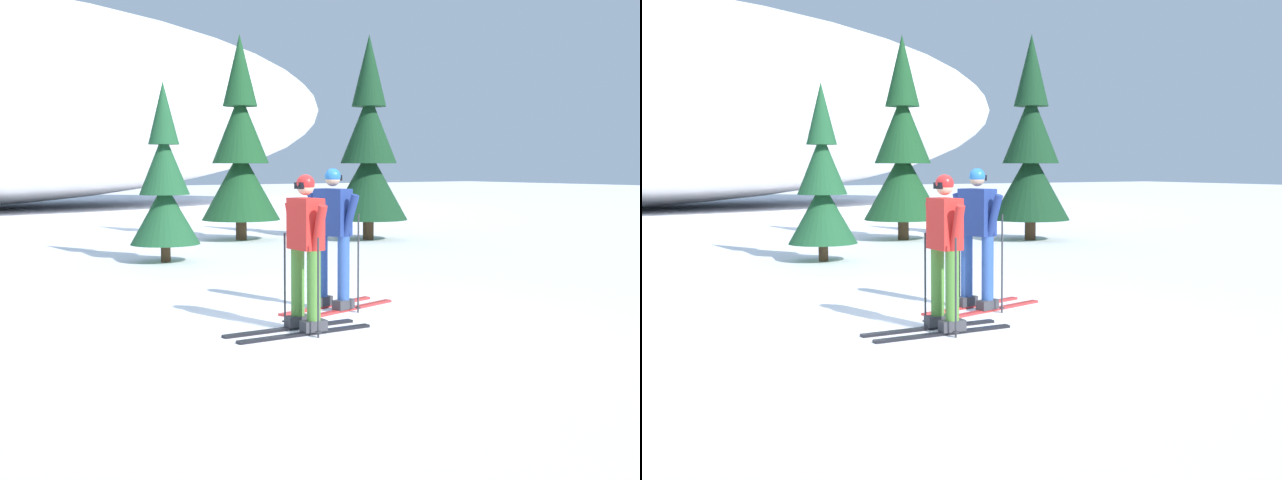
{
  "view_description": "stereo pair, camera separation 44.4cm",
  "coord_description": "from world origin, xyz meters",
  "views": [
    {
      "loc": [
        -4.59,
        -8.01,
        1.82
      ],
      "look_at": [
        0.44,
        -0.25,
        0.95
      ],
      "focal_mm": 44.48,
      "sensor_mm": 36.0,
      "label": 1
    },
    {
      "loc": [
        -4.21,
        -8.25,
        1.82
      ],
      "look_at": [
        0.44,
        -0.25,
        0.95
      ],
      "focal_mm": 44.48,
      "sensor_mm": 36.0,
      "label": 2
    }
  ],
  "objects": [
    {
      "name": "skier_red_jacket",
      "position": [
        -0.05,
        -0.71,
        0.91
      ],
      "size": [
        1.64,
        0.79,
        1.73
      ],
      "color": "black",
      "rests_on": "ground"
    },
    {
      "name": "skier_navy_jacket",
      "position": [
        0.94,
        0.22,
        0.95
      ],
      "size": [
        1.76,
        0.9,
        1.79
      ],
      "color": "red",
      "rests_on": "ground"
    },
    {
      "name": "pine_tree_center_right",
      "position": [
        4.3,
        9.26,
        2.08
      ],
      "size": [
        1.92,
        1.92,
        4.97
      ],
      "color": "#47301E",
      "rests_on": "ground"
    },
    {
      "name": "pine_tree_far_right",
      "position": [
        6.97,
        7.64,
        2.08
      ],
      "size": [
        1.92,
        1.92,
        4.97
      ],
      "color": "#47301E",
      "rests_on": "ground"
    },
    {
      "name": "pine_tree_center",
      "position": [
        1.05,
        6.06,
        1.42
      ],
      "size": [
        1.31,
        1.31,
        3.39
      ],
      "color": "#47301E",
      "rests_on": "ground"
    },
    {
      "name": "ground_plane",
      "position": [
        0.0,
        0.0,
        0.0
      ],
      "size": [
        120.0,
        120.0,
        0.0
      ],
      "primitive_type": "plane",
      "color": "white"
    }
  ]
}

